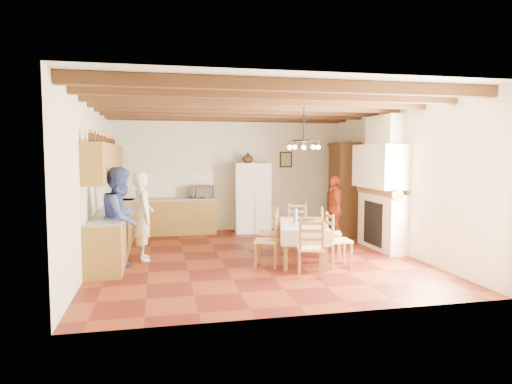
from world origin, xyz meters
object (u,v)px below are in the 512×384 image
person_woman_red (335,209)px  hutch (343,188)px  chair_left_near (266,240)px  person_man (143,216)px  chair_right_far (331,232)px  chair_left_far (268,232)px  person_woman_blue (121,218)px  chair_end_near (310,247)px  dining_table (303,227)px  microwave (202,192)px  refrigerator (252,197)px  chair_end_far (297,227)px  chair_right_near (339,240)px

person_woman_red → hutch: bearing=162.0°
chair_left_near → person_man: 2.40m
chair_right_far → person_woman_red: bearing=-6.2°
chair_left_far → person_woman_blue: bearing=-62.8°
chair_end_near → dining_table: bearing=-86.1°
microwave → chair_end_near: bearing=-59.0°
dining_table → person_woman_red: 2.07m
refrigerator → person_woman_red: bearing=-43.5°
chair_right_far → microwave: 3.92m
dining_table → person_man: (-2.92, 0.74, 0.20)m
dining_table → microwave: 3.80m
chair_end_far → microwave: microwave is taller
refrigerator → chair_left_near: size_ratio=1.85×
hutch → dining_table: hutch is taller
dining_table → refrigerator: bearing=94.7°
chair_left_far → microwave: microwave is taller
chair_left_near → microwave: 3.80m
chair_right_near → person_woman_red: (0.78, 2.12, 0.27)m
dining_table → hutch: bearing=54.3°
chair_left_far → chair_end_far: bearing=142.2°
dining_table → chair_right_far: 0.72m
person_woman_red → microwave: 3.39m
hutch → dining_table: (-1.92, -2.67, -0.50)m
person_woman_red → chair_left_far: bearing=-46.0°
chair_right_far → chair_end_far: bearing=47.8°
hutch → microwave: bearing=175.0°
microwave → person_man: bearing=-102.8°
refrigerator → microwave: size_ratio=3.14×
chair_end_far → person_woman_red: 1.25m
chair_right_near → microwave: 4.49m
chair_left_far → chair_end_near: size_ratio=1.00×
chair_left_near → chair_left_far: size_ratio=1.00×
chair_left_far → person_man: 2.43m
chair_end_near → chair_left_near: bearing=-39.5°
person_woman_blue → dining_table: bearing=-70.3°
chair_left_near → microwave: bearing=-148.7°
chair_left_far → person_woman_red: bearing=138.7°
dining_table → chair_left_near: 0.81m
person_man → microwave: 3.04m
chair_end_far → dining_table: bearing=-82.1°
person_man → person_woman_red: person_man is taller
chair_right_far → dining_table: bearing=130.4°
hutch → chair_end_near: hutch is taller
chair_right_far → microwave: (-2.21, 3.18, 0.58)m
person_man → person_woman_blue: person_woman_blue is taller
refrigerator → chair_end_near: size_ratio=1.85×
chair_end_far → person_woman_red: person_woman_red is taller
person_woman_blue → person_man: bearing=-6.8°
chair_left_near → dining_table: bearing=125.5°
dining_table → chair_left_near: bearing=-163.5°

